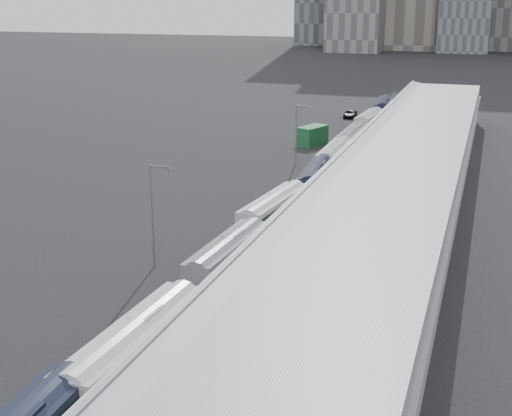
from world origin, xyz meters
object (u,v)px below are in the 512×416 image
at_px(street_lamp_near, 154,209).
at_px(street_lamp_far, 298,130).
at_px(suv, 350,114).
at_px(shipping_container, 312,136).
at_px(bus_5, 317,182).
at_px(bus_8, 369,124).
at_px(bus_7, 353,141).
at_px(bus_3, 227,262).
at_px(bus_6, 335,160).
at_px(bus_4, 274,215).
at_px(bus_9, 384,110).
at_px(bus_2, 136,357).

bearing_deg(street_lamp_near, street_lamp_far, 88.25).
bearing_deg(suv, street_lamp_near, -95.62).
height_order(street_lamp_far, shipping_container, street_lamp_far).
distance_m(bus_5, bus_8, 41.67).
relative_size(bus_5, bus_7, 0.98).
bearing_deg(street_lamp_near, bus_5, 74.50).
xyz_separation_m(bus_3, bus_6, (0.44, 39.51, 0.08)).
bearing_deg(bus_6, bus_8, 90.47).
distance_m(bus_5, bus_6, 11.66).
relative_size(bus_4, bus_5, 1.01).
xyz_separation_m(bus_9, street_lamp_far, (-5.75, -41.49, 3.14)).
xyz_separation_m(bus_4, shipping_container, (-6.56, 42.25, -0.07)).
height_order(bus_5, bus_7, bus_7).
distance_m(street_lamp_far, shipping_container, 13.92).
relative_size(bus_6, shipping_container, 2.39).
xyz_separation_m(bus_2, shipping_container, (-7.22, 72.97, -0.21)).
relative_size(street_lamp_near, shipping_container, 1.68).
xyz_separation_m(bus_8, shipping_container, (-6.58, -13.63, -0.00)).
distance_m(bus_7, suv, 31.28).
height_order(bus_6, street_lamp_far, street_lamp_far).
relative_size(bus_2, bus_7, 1.07).
bearing_deg(bus_9, suv, -179.69).
height_order(bus_9, street_lamp_near, street_lamp_near).
bearing_deg(bus_4, bus_5, 92.10).
distance_m(bus_4, bus_9, 70.27).
height_order(bus_8, bus_9, bus_9).
xyz_separation_m(bus_6, bus_7, (-0.08, 13.31, -0.01)).
xyz_separation_m(bus_6, bus_9, (-0.19, 44.39, 0.05)).
bearing_deg(bus_9, bus_5, -93.43).
distance_m(bus_7, street_lamp_near, 52.89).
bearing_deg(street_lamp_far, bus_2, -84.24).
bearing_deg(bus_2, street_lamp_far, 98.00).
distance_m(street_lamp_far, suv, 41.22).
relative_size(bus_2, bus_5, 1.09).
bearing_deg(bus_8, bus_4, -86.45).
height_order(bus_3, bus_8, bus_3).
height_order(bus_8, street_lamp_far, street_lamp_far).
relative_size(bus_4, bus_9, 0.95).
distance_m(bus_2, suv, 100.73).
distance_m(bus_6, bus_9, 44.39).
height_order(bus_3, bus_6, bus_6).
relative_size(bus_7, bus_9, 0.96).
bearing_deg(bus_4, bus_7, 95.19).
distance_m(bus_5, shipping_container, 29.02).
xyz_separation_m(bus_9, suv, (-6.30, -0.47, -0.93)).
xyz_separation_m(bus_3, shipping_container, (-6.73, 55.88, -0.03)).
distance_m(bus_3, bus_5, 27.87).
distance_m(street_lamp_near, street_lamp_far, 41.89).
distance_m(bus_5, suv, 56.00).
height_order(bus_3, bus_7, bus_7).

